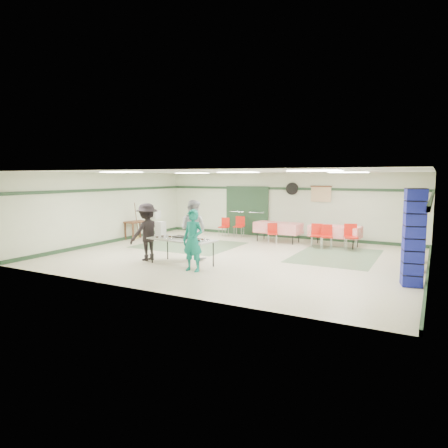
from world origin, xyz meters
The scene contains 42 objects.
floor centered at (0.00, 0.00, 0.00)m, with size 11.00×11.00×0.00m, color beige.
ceiling centered at (0.00, 0.00, 2.70)m, with size 11.00×11.00×0.00m, color white.
wall_back centered at (0.00, 4.50, 1.35)m, with size 11.00×11.00×0.00m, color beige.
wall_front centered at (0.00, -4.50, 1.35)m, with size 11.00×11.00×0.00m, color beige.
wall_left centered at (-5.50, 0.00, 1.35)m, with size 9.00×9.00×0.00m, color beige.
wall_right centered at (5.50, 0.00, 1.35)m, with size 9.00×9.00×0.00m, color beige.
trim_back centered at (0.00, 4.47, 2.05)m, with size 11.00×0.06×0.10m, color #1F3922.
baseboard_back centered at (0.00, 4.47, 0.06)m, with size 11.00×0.06×0.12m, color #1F3922.
trim_left centered at (-5.47, 0.00, 2.05)m, with size 9.00×0.06×0.10m, color #1F3922.
baseboard_left centered at (-5.47, 0.00, 0.06)m, with size 9.00×0.06×0.12m, color #1F3922.
trim_right centered at (5.47, 0.00, 2.05)m, with size 9.00×0.06×0.10m, color #1F3922.
baseboard_right centered at (5.47, 0.00, 0.06)m, with size 9.00×0.06×0.12m, color #1F3922.
green_patch_a centered at (-2.50, 1.00, 0.00)m, with size 3.50×3.00×0.01m, color #5F7A59.
green_patch_b centered at (2.80, 1.50, 0.00)m, with size 2.50×3.50×0.01m, color #5F7A59.
double_door_left centered at (-2.20, 4.44, 1.05)m, with size 0.90×0.06×2.10m, color gray.
double_door_right centered at (-1.25, 4.44, 1.05)m, with size 0.90×0.06×2.10m, color gray.
door_frame centered at (-1.73, 4.42, 1.05)m, with size 2.00×0.03×2.15m, color #1F3922.
wall_fan centered at (0.30, 4.44, 2.05)m, with size 0.50×0.50×0.10m, color black.
scroll_banner centered at (1.50, 4.44, 1.85)m, with size 0.80×0.02×0.60m, color #DEBB8A.
serving_table centered at (-0.86, -1.91, 0.72)m, with size 2.13×1.08×0.76m.
sheet_tray_right centered at (-0.32, -1.97, 0.77)m, with size 0.61×0.46×0.02m, color silver.
sheet_tray_mid centered at (-0.94, -1.83, 0.77)m, with size 0.63×0.48×0.02m, color silver.
sheet_tray_left centered at (-1.34, -2.07, 0.77)m, with size 0.63×0.48×0.02m, color silver.
baking_pan centered at (-0.85, -1.92, 0.80)m, with size 0.48×0.30×0.08m, color black.
foam_box_stack centered at (-1.62, -1.90, 0.99)m, with size 0.25×0.23×0.46m, color white.
volunteer_teal centered at (-0.16, -2.41, 0.84)m, with size 0.61×0.40×1.68m, color #128072.
volunteer_grey centered at (-1.00, -1.07, 0.92)m, with size 0.89×0.70×1.84m, color #99989E.
volunteer_dark centered at (-2.15, -1.88, 0.87)m, with size 1.13×0.65×1.75m, color black.
dining_table_a centered at (2.35, 3.26, 0.57)m, with size 1.86×0.95×0.77m.
dining_table_b centered at (0.15, 3.26, 0.57)m, with size 1.85×0.93×0.77m.
chair_a centered at (2.19, 2.69, 0.52)m, with size 0.50×0.50×0.85m.
chair_b centered at (1.84, 2.70, 0.53)m, with size 0.48×0.48×0.87m.
chair_c centered at (3.02, 2.70, 0.57)m, with size 0.54×0.54×0.92m.
chair_d centered at (0.14, 2.68, 0.48)m, with size 0.49×0.49×0.79m.
chair_loose_a centered at (-1.75, 3.75, 0.53)m, with size 0.45×0.45×0.87m.
chair_loose_b centered at (-2.36, 3.54, 0.49)m, with size 0.37×0.38×0.80m.
crate_stack_blue_a centered at (5.15, 0.43, 0.63)m, with size 0.39×0.39×1.25m, color navy.
crate_stack_red centered at (5.15, 1.76, 0.78)m, with size 0.40×0.40×1.56m, color maroon.
crate_stack_blue_b centered at (5.15, -1.26, 1.14)m, with size 0.44×0.44×2.29m, color navy.
printer_table centered at (-5.15, 1.15, 0.65)m, with size 0.75×1.02×0.74m.
office_printer centered at (-5.15, 2.30, 0.92)m, with size 0.43×0.38×0.34m, color beige.
broom centered at (-5.23, 1.25, 0.77)m, with size 0.03×0.03×1.48m, color brown.
Camera 1 is at (5.58, -11.37, 2.55)m, focal length 32.00 mm.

